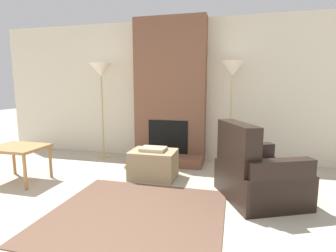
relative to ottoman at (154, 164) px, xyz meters
The scene contains 8 objects.
wall_back 1.66m from the ottoman, 90.14° to the left, with size 7.27×0.06×2.60m, color beige.
fireplace 1.44m from the ottoman, 90.16° to the left, with size 1.31×0.69×2.60m.
ottoman is the anchor object (origin of this frame).
armchair 1.49m from the ottoman, 15.97° to the right, with size 1.16×1.21×0.96m.
side_table 1.98m from the ottoman, 161.66° to the right, with size 0.76×0.58×0.53m.
floor_lamp_left 2.13m from the ottoman, 145.20° to the left, with size 0.42×0.42×1.81m.
floor_lamp_right 1.99m from the ottoman, 39.67° to the left, with size 0.42×0.42×1.80m.
area_rug 1.19m from the ottoman, 82.40° to the right, with size 1.88×1.72×0.01m, color brown.
Camera 1 is at (1.16, -1.63, 1.39)m, focal length 28.00 mm.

